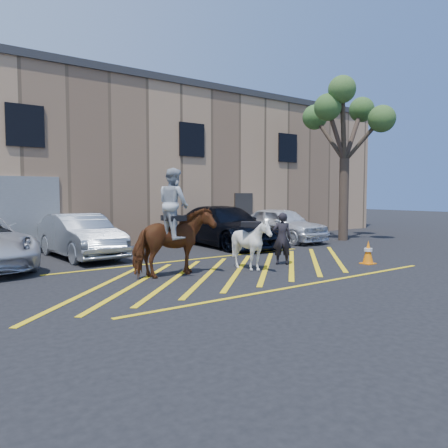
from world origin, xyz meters
TOP-DOWN VIEW (x-y plane):
  - ground at (0.00, 0.00)m, footprint 90.00×90.00m
  - car_silver_sedan at (-2.82, 4.80)m, footprint 1.81×4.61m
  - car_blue_suv at (3.13, 4.61)m, footprint 2.63×5.81m
  - car_white_suv at (6.23, 4.50)m, footprint 1.97×4.61m
  - handler at (1.72, -0.25)m, footprint 0.70×0.65m
  - warehouse at (-0.01, 11.99)m, footprint 32.42×10.20m
  - hatching_zone at (-0.00, -0.30)m, footprint 12.60×5.12m
  - mounted_bay at (-1.93, 0.00)m, footprint 2.17×1.04m
  - saddled_white at (0.32, -0.46)m, footprint 1.78×1.79m
  - traffic_cone at (3.96, -1.75)m, footprint 0.38×0.38m
  - tree at (8.92, 3.17)m, footprint 3.99×4.37m

SIDE VIEW (x-z plane):
  - ground at x=0.00m, z-range 0.00..0.00m
  - hatching_zone at x=0.00m, z-range 0.00..0.01m
  - traffic_cone at x=3.96m, z-range 0.00..0.73m
  - saddled_white at x=0.32m, z-range 0.01..1.48m
  - car_silver_sedan at x=-2.82m, z-range 0.00..1.49m
  - car_white_suv at x=6.23m, z-range 0.00..1.55m
  - handler at x=1.72m, z-range 0.00..1.60m
  - car_blue_suv at x=3.13m, z-range 0.00..1.65m
  - mounted_bay at x=-1.93m, z-range -0.27..2.56m
  - warehouse at x=-0.01m, z-range 0.00..7.30m
  - tree at x=8.92m, z-range 2.04..9.35m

